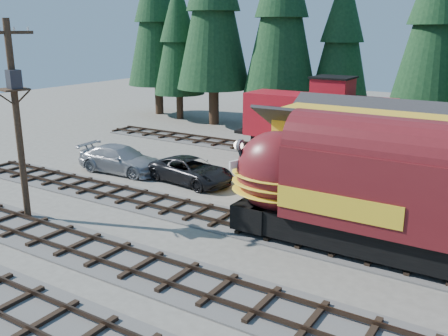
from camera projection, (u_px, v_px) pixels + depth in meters
The scene contains 8 objects.
ground at pixel (303, 287), 18.18m from camera, with size 120.00×120.00×0.00m, color #6B665B.
track_spur at pixel (278, 152), 37.95m from camera, with size 32.00×3.20×0.33m.
depot at pixel (387, 151), 25.92m from camera, with size 12.80×7.00×5.30m.
locomotive at pixel (410, 202), 19.39m from camera, with size 16.32×3.24×4.44m.
caboose at pixel (318, 121), 35.64m from camera, with size 10.52×3.05×5.47m.
utility_pole at pixel (16, 109), 23.38m from camera, with size 1.43×2.29×9.57m.
pickup_truck_a at pixel (191, 171), 30.28m from camera, with size 2.58×5.59×1.55m, color black.
pickup_truck_b at pixel (121, 159), 32.56m from camera, with size 2.42×5.96×1.73m, color #999BA0.
Camera 1 is at (6.31, -15.33, 9.11)m, focal length 40.00 mm.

